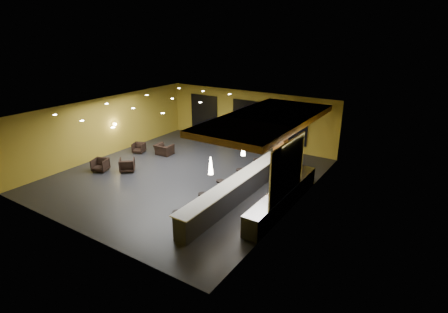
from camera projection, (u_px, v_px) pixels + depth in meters
The scene contains 34 objects.
floor at pixel (187, 176), 18.36m from camera, with size 12.00×13.00×0.10m, color black.
ceiling at pixel (184, 109), 17.11m from camera, with size 12.00×13.00×0.10m, color black.
wall_back at pixel (248, 117), 22.90m from camera, with size 12.00×0.10×3.50m, color olive.
wall_front at pixel (72, 191), 12.58m from camera, with size 12.00×0.10×3.50m, color olive.
wall_left at pixel (106, 126), 20.81m from camera, with size 0.10×13.00×3.50m, color olive.
wall_right at pixel (298, 168), 14.66m from camera, with size 0.10×13.00×3.50m, color olive.
wood_soffit at pixel (267, 119), 15.93m from camera, with size 3.60×8.00×0.28m, color brown.
window_left at pixel (204, 112), 24.61m from camera, with size 2.20×0.06×2.40m, color black.
window_center at pixel (247, 119), 22.83m from camera, with size 2.20×0.06×2.40m, color black.
window_right at pixel (290, 125), 21.31m from camera, with size 2.20×0.06×2.40m, color black.
tile_backsplash at pixel (287, 170), 13.83m from camera, with size 0.06×3.20×2.40m, color white.
bar_counter at pixel (237, 190), 15.53m from camera, with size 0.60×8.00×1.00m, color black.
bar_top at pixel (237, 179), 15.35m from camera, with size 0.78×8.10×0.05m, color silver.
prep_counter at pixel (283, 198), 14.93m from camera, with size 0.70×6.00×0.86m, color black.
prep_top at pixel (284, 189), 14.77m from camera, with size 0.72×6.00×0.03m, color silver.
wall_shelf_lower at pixel (281, 180), 13.89m from camera, with size 0.30×1.50×0.03m, color silver.
wall_shelf_upper at pixel (282, 170), 13.73m from camera, with size 0.30×1.50×0.03m, color silver.
column at pixel (281, 138), 18.72m from camera, with size 0.60×0.60×3.50m, color brown.
wall_sconce at pixel (115, 124), 21.10m from camera, with size 0.22×0.22×0.22m, color #FFE5B2.
pendant_0 at pixel (211, 166), 13.31m from camera, with size 0.20×0.20×0.70m, color white.
pendant_1 at pixel (243, 148), 15.28m from camera, with size 0.20×0.20×0.70m, color white.
pendant_2 at pixel (268, 134), 17.25m from camera, with size 0.20×0.20×0.70m, color white.
staff_a at pixel (282, 167), 16.87m from camera, with size 0.69×0.45×1.90m, color black.
staff_b at pixel (289, 168), 17.28m from camera, with size 0.74×0.58×1.52m, color black.
staff_c at pixel (290, 168), 16.85m from camera, with size 0.91×0.59×1.85m, color black.
armchair_a at pixel (100, 165), 18.78m from camera, with size 0.74×0.76×0.70m, color black.
armchair_b at pixel (127, 165), 18.76m from camera, with size 0.77×0.79×0.72m, color black.
armchair_c at pixel (139, 148), 21.56m from camera, with size 0.67×0.69×0.63m, color black.
armchair_d at pixel (164, 150), 21.23m from camera, with size 1.00×0.87×0.65m, color black.
bar_stool_0 at pixel (177, 218), 13.25m from camera, with size 0.39×0.39×0.77m.
bar_stool_1 at pixel (203, 200), 14.66m from camera, with size 0.40×0.40×0.79m.
bar_stool_2 at pixel (220, 186), 15.98m from camera, with size 0.39×0.39×0.76m.
bar_stool_3 at pixel (240, 174), 17.20m from camera, with size 0.39×0.39×0.78m.
bar_stool_4 at pixel (257, 164), 18.59m from camera, with size 0.37×0.37×0.73m.
Camera 1 is at (10.78, -13.11, 7.30)m, focal length 28.00 mm.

